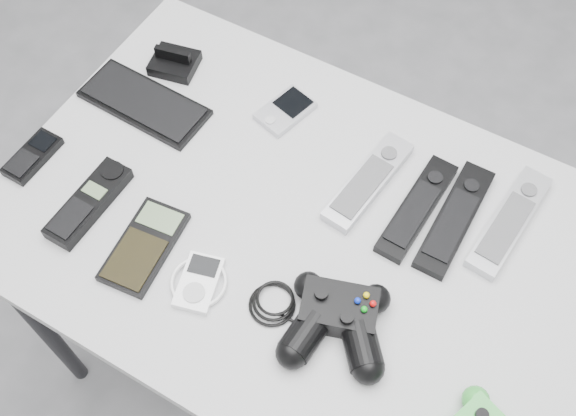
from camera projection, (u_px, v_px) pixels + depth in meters
The scene contains 14 objects.
floor at pixel (308, 402), 1.68m from camera, with size 3.50×3.50×0.00m, color slate.
desk at pixel (311, 250), 1.16m from camera, with size 1.07×0.68×0.71m.
pda_keyboard at pixel (144, 103), 1.24m from camera, with size 0.24×0.10×0.01m, color black.
dock_bracket at pixel (174, 59), 1.28m from camera, with size 0.08×0.07×0.05m, color black.
pda at pixel (285, 110), 1.23m from camera, with size 0.07×0.10×0.02m, color #B0B1B8.
remote_silver_a at pixel (368, 181), 1.15m from camera, with size 0.05×0.21×0.02m, color #B0B1B8.
remote_black_a at pixel (417, 207), 1.12m from camera, with size 0.05×0.21×0.02m, color black.
remote_black_b at pixel (455, 218), 1.11m from camera, with size 0.05×0.23×0.02m, color black.
remote_silver_b at pixel (510, 221), 1.11m from camera, with size 0.05×0.22×0.02m, color #AFB0B6.
mobile_phone at pixel (32, 156), 1.18m from camera, with size 0.05×0.11×0.02m, color black.
cordless_handset at pixel (89, 202), 1.12m from camera, with size 0.05×0.17×0.03m, color black.
calculator at pixel (144, 246), 1.09m from camera, with size 0.08×0.16×0.02m, color black.
mp3_player at pixel (199, 282), 1.05m from camera, with size 0.09×0.10×0.02m, color white.
controller_black at pixel (337, 319), 1.00m from camera, with size 0.27×0.17×0.05m, color black, non-canonical shape.
Camera 1 is at (0.18, -0.42, 1.68)m, focal length 42.00 mm.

